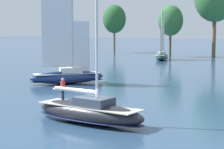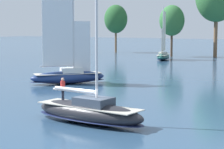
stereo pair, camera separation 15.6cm
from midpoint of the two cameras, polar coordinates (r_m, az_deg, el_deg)
ground_plane at (r=30.80m, az=-3.17°, el=-6.35°), size 400.00×400.00×0.00m
tree_shore_center at (r=98.08m, az=7.60°, el=6.99°), size 5.56×5.56×11.45m
tree_shore_right at (r=113.39m, az=0.27°, el=7.25°), size 5.98×5.98×12.30m
sailboat_main at (r=30.61m, az=-3.16°, el=-4.80°), size 9.22×3.05×12.49m
sailboat_moored_near_marina at (r=51.81m, az=-5.94°, el=-0.10°), size 7.50×8.65×12.36m
sailboat_moored_mid_channel at (r=88.68m, az=6.49°, el=2.48°), size 4.39×8.10×10.74m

